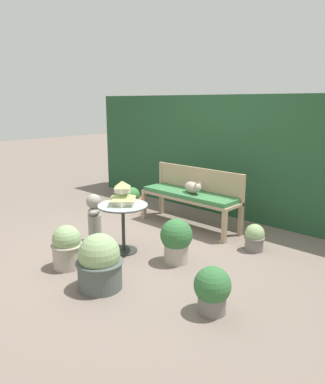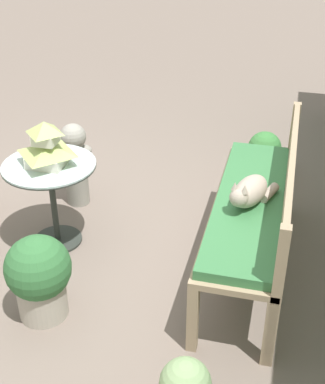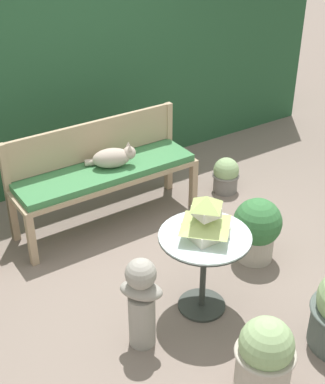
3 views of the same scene
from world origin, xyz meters
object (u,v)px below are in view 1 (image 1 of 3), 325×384
Objects in this scene: potted_plant_patio_mid at (212,290)px; pagoda_birdhouse at (122,195)px; patio_table at (123,215)px; garden_bust at (94,217)px; potted_plant_table_near at (132,200)px; potted_plant_table_far at (176,240)px; garden_bench at (189,197)px; potted_plant_path_edge at (100,263)px; cat at (193,187)px; potted_plant_bench_left at (254,238)px; potted_plant_hedge_corner at (67,247)px.

pagoda_birdhouse is at bearing 167.20° from potted_plant_patio_mid.
garden_bust is at bearing -174.30° from patio_table.
potted_plant_table_far is (2.09, -1.15, 0.10)m from potted_plant_table_near.
garden_bench is 1.52m from garden_bust.
potted_plant_patio_mid is at bearing 20.65° from potted_plant_path_edge.
garden_bust reaches higher than potted_plant_table_far.
garden_bench is at bearing 0.05° from potted_plant_table_near.
potted_plant_table_near is (-1.41, 0.01, -0.45)m from cat.
potted_plant_bench_left is (2.59, -0.15, -0.02)m from potted_plant_table_near.
potted_plant_path_edge is 1.22m from potted_plant_patio_mid.
garden_bust is at bearing -93.08° from cat.
cat reaches higher than potted_plant_table_near.
pagoda_birdhouse is 0.59× the size of potted_plant_table_far.
potted_plant_table_near is 2.38m from potted_plant_table_far.
pagoda_birdhouse is 1.84m from potted_plant_patio_mid.
potted_plant_hedge_corner is 1.43× the size of potted_plant_bench_left.
potted_plant_bench_left is at bearing -3.42° from potted_plant_table_near.
pagoda_birdhouse is 0.77× the size of potted_plant_table_near.
potted_plant_path_edge is 1.66× the size of potted_plant_bench_left.
cat is 2.46m from potted_plant_patio_mid.
potted_plant_patio_mid is at bearing -12.80° from pagoda_birdhouse.
potted_plant_bench_left is at bearing -7.11° from garden_bench.
patio_table reaches higher than potted_plant_path_edge.
pagoda_birdhouse is 0.89× the size of potted_plant_bench_left.
potted_plant_patio_mid is (1.67, -1.75, -0.41)m from cat.
potted_plant_patio_mid reaches higher than potted_plant_bench_left.
potted_plant_table_near is (-1.37, 1.37, -0.31)m from patio_table.
potted_plant_bench_left is (1.18, -0.15, -0.47)m from cat.
garden_bust is 1.26× the size of potted_plant_table_far.
potted_plant_table_far is (0.72, 0.23, -0.21)m from patio_table.
potted_plant_patio_mid is 0.82× the size of potted_plant_table_far.
garden_bench is 1.40m from pagoda_birdhouse.
garden_bust reaches higher than garden_bench.
garden_bench is 2.79× the size of potted_plant_path_edge.
garden_bust is at bearing -60.22° from potted_plant_table_near.
potted_plant_path_edge reaches higher than potted_plant_bench_left.
patio_table is (0.03, -1.37, 0.02)m from garden_bench.
potted_plant_table_far is (0.15, 1.04, 0.01)m from potted_plant_path_edge.
patio_table is at bearing -135.13° from potted_plant_bench_left.
potted_plant_table_far is at bearing -116.86° from potted_plant_bench_left.
cat is 0.90× the size of potted_plant_patio_mid.
pagoda_birdhouse is 0.90m from potted_plant_table_far.
potted_plant_hedge_corner is 0.70m from potted_plant_path_edge.
potted_plant_hedge_corner is at bearing -9.39° from garden_bust.
garden_bench is 3.96× the size of potted_plant_table_near.
potted_plant_hedge_corner is at bearing -168.18° from potted_plant_patio_mid.
potted_plant_path_edge is (0.60, -2.19, -0.20)m from garden_bench.
cat is at bearing 103.63° from potted_plant_path_edge.
potted_plant_table_near is 1.17× the size of potted_plant_bench_left.
potted_plant_bench_left is at bearing 44.87° from patio_table.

